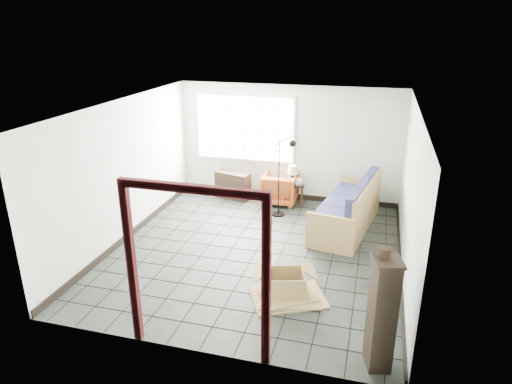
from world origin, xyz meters
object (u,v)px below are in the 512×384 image
(armchair, at_px, (280,187))
(side_table, at_px, (292,186))
(futon_sofa, at_px, (350,211))
(tall_shelf, at_px, (382,313))

(armchair, bearing_deg, side_table, 179.56)
(armchair, distance_m, side_table, 0.27)
(futon_sofa, bearing_deg, tall_shelf, -70.91)
(tall_shelf, bearing_deg, side_table, 97.37)
(side_table, xyz_separation_m, tall_shelf, (1.98, -4.80, 0.31))
(futon_sofa, xyz_separation_m, side_table, (-1.35, 0.99, 0.05))
(side_table, bearing_deg, tall_shelf, -67.63)
(futon_sofa, height_order, side_table, futon_sofa)
(futon_sofa, xyz_separation_m, tall_shelf, (0.63, -3.81, 0.36))
(side_table, relative_size, tall_shelf, 0.43)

